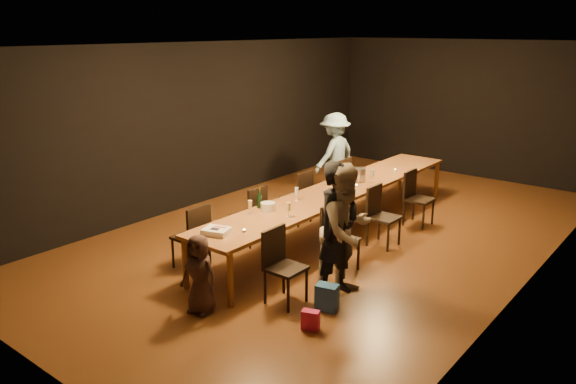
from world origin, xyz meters
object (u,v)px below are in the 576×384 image
Objects in this scene: woman_birthday at (338,230)px; chair_right_3 at (419,199)px; chair_left_0 at (190,236)px; birthday_cake at (217,231)px; woman_tan at (346,230)px; plate_stack at (268,207)px; ice_bucket at (360,175)px; chair_right_0 at (286,267)px; chair_left_2 at (296,197)px; champagne_bottle at (259,197)px; child at (199,274)px; chair_left_3 at (335,182)px; chair_right_2 at (384,217)px; man_blue at (335,154)px; table at (338,192)px; chair_left_1 at (249,214)px; chair_right_1 at (341,239)px.

chair_right_3 is at bearing 14.86° from woman_birthday.
chair_left_0 is 0.87m from birthday_cake.
plate_stack is (-1.45, 0.22, -0.04)m from woman_tan.
chair_right_0 is at bearing -74.46° from ice_bucket.
chair_left_2 is 2.93× the size of champagne_bottle.
child is (-0.65, -4.41, 0.02)m from chair_right_3.
chair_left_0 is 3.60m from chair_left_3.
chair_right_2 is 3.27m from child.
chair_right_2 is 2.88m from man_blue.
champagne_bottle is (0.97, -3.36, 0.09)m from man_blue.
birthday_cake is (-1.35, -0.89, -0.06)m from woman_tan.
birthday_cake is (-0.92, -2.64, 0.32)m from chair_right_2.
chair_right_3 is 3.01m from woman_tan.
table is 28.73× the size of plate_stack.
man_blue reaches higher than chair_left_0.
child is 1.84m from champagne_bottle.
woman_tan is at bearing -104.56° from chair_left_1.
chair_left_0 is at bearing 114.20° from woman_birthday.
chair_left_0 is 1.00× the size of chair_left_2.
table is 6.23× the size of child.
chair_left_3 is 2.93× the size of champagne_bottle.
chair_right_1 is at bearing -144.69° from chair_left_3.
chair_right_0 reaches higher than birthday_cake.
champagne_bottle is at bearing 93.34° from woman_tan.
chair_right_3 is at bearing 69.43° from plate_stack.
woman_tan is (0.42, -2.95, 0.38)m from chair_right_3.
child is at bearing 152.79° from woman_birthday.
man_blue reaches higher than child.
chair_right_0 is 1.03m from child.
ice_bucket is (0.36, 2.14, -0.05)m from champagne_bottle.
ice_bucket is (-0.84, 3.03, 0.40)m from chair_right_0.
plate_stack is at bearing -37.83° from chair_left_0.
chair_right_0 is at bearing -0.00° from chair_right_1.
chair_left_0 and chair_left_2 have the same top height.
man_blue is (-0.47, 1.86, 0.36)m from chair_left_2.
chair_right_2 is at bearing -0.00° from chair_right_3.
chair_right_1 is at bearing 49.27° from woman_tan.
chair_left_0 reaches higher than plate_stack.
chair_right_0 is at bearing -70.50° from table.
woman_birthday reaches higher than chair_right_2.
child is (1.53, -5.07, -0.34)m from man_blue.
child reaches higher than chair_left_3.
chair_left_3 is 0.97× the size of child.
chair_left_2 is at bearing 180.00° from table.
champagne_bottle is (-0.28, 1.13, 0.12)m from birthday_cake.
chair_right_1 is at bearing -54.69° from table.
woman_birthday is 1.78× the size of child.
chair_right_3 is 2.08m from chair_left_2.
man_blue is at bearing -144.58° from chair_right_1.
chair_left_3 is 2.41× the size of birthday_cake.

